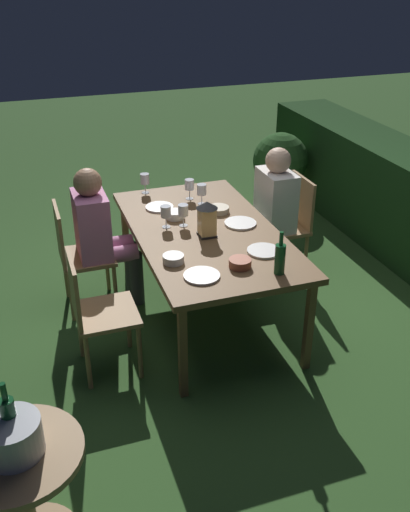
% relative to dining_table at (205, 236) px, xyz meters
% --- Properties ---
extents(ground_plane, '(16.00, 16.00, 0.00)m').
position_rel_dining_table_xyz_m(ground_plane, '(0.00, 0.00, -0.68)').
color(ground_plane, '#2D5123').
extents(dining_table, '(1.86, 1.01, 0.73)m').
position_rel_dining_table_xyz_m(dining_table, '(0.00, 0.00, 0.00)').
color(dining_table, brown).
rests_on(dining_table, ground).
extents(chair_side_left_a, '(0.42, 0.40, 0.87)m').
position_rel_dining_table_xyz_m(chair_side_left_a, '(-0.42, -0.90, -0.20)').
color(chair_side_left_a, '#937047').
rests_on(chair_side_left_a, ground).
extents(person_in_pink, '(0.38, 0.47, 1.15)m').
position_rel_dining_table_xyz_m(person_in_pink, '(-0.42, -0.70, -0.04)').
color(person_in_pink, '#C675A3').
rests_on(person_in_pink, ground).
extents(chair_side_right_a, '(0.42, 0.40, 0.87)m').
position_rel_dining_table_xyz_m(chair_side_right_a, '(-0.42, 0.90, -0.20)').
color(chair_side_right_a, '#937047').
rests_on(chair_side_right_a, ground).
extents(person_in_cream, '(0.38, 0.47, 1.15)m').
position_rel_dining_table_xyz_m(person_in_cream, '(-0.42, 0.70, -0.04)').
color(person_in_cream, white).
rests_on(person_in_cream, ground).
extents(chair_side_left_b, '(0.42, 0.40, 0.87)m').
position_rel_dining_table_xyz_m(chair_side_left_b, '(0.42, -0.90, -0.20)').
color(chair_side_left_b, '#937047').
rests_on(chair_side_left_b, ground).
extents(lantern_centerpiece, '(0.15, 0.15, 0.27)m').
position_rel_dining_table_xyz_m(lantern_centerpiece, '(0.10, -0.02, 0.20)').
color(lantern_centerpiece, black).
rests_on(lantern_centerpiece, dining_table).
extents(green_bottle_on_table, '(0.07, 0.07, 0.29)m').
position_rel_dining_table_xyz_m(green_bottle_on_table, '(0.76, 0.24, 0.16)').
color(green_bottle_on_table, '#195128').
rests_on(green_bottle_on_table, dining_table).
extents(wine_glass_a, '(0.08, 0.08, 0.17)m').
position_rel_dining_table_xyz_m(wine_glass_a, '(-0.47, 0.13, 0.17)').
color(wine_glass_a, silver).
rests_on(wine_glass_a, dining_table).
extents(wine_glass_b, '(0.08, 0.08, 0.17)m').
position_rel_dining_table_xyz_m(wine_glass_b, '(-0.85, -0.24, 0.17)').
color(wine_glass_b, silver).
rests_on(wine_glass_b, dining_table).
extents(wine_glass_c, '(0.08, 0.08, 0.17)m').
position_rel_dining_table_xyz_m(wine_glass_c, '(-0.12, -0.13, 0.17)').
color(wine_glass_c, silver).
rests_on(wine_glass_c, dining_table).
extents(wine_glass_d, '(0.08, 0.08, 0.17)m').
position_rel_dining_table_xyz_m(wine_glass_d, '(-0.14, -0.26, 0.17)').
color(wine_glass_d, silver).
rests_on(wine_glass_d, dining_table).
extents(wine_glass_e, '(0.08, 0.08, 0.17)m').
position_rel_dining_table_xyz_m(wine_glass_e, '(-0.60, 0.07, 0.17)').
color(wine_glass_e, silver).
rests_on(wine_glass_e, dining_table).
extents(plate_a, '(0.23, 0.23, 0.01)m').
position_rel_dining_table_xyz_m(plate_a, '(0.64, -0.24, 0.06)').
color(plate_a, white).
rests_on(plate_a, dining_table).
extents(plate_b, '(0.23, 0.23, 0.01)m').
position_rel_dining_table_xyz_m(plate_b, '(0.46, 0.27, 0.06)').
color(plate_b, silver).
rests_on(plate_b, dining_table).
extents(plate_c, '(0.24, 0.24, 0.01)m').
position_rel_dining_table_xyz_m(plate_c, '(-0.01, 0.28, 0.06)').
color(plate_c, white).
rests_on(plate_c, dining_table).
extents(plate_d, '(0.22, 0.22, 0.01)m').
position_rel_dining_table_xyz_m(plate_d, '(-0.50, -0.21, 0.06)').
color(plate_d, white).
rests_on(plate_d, dining_table).
extents(bowl_olives, '(0.14, 0.14, 0.05)m').
position_rel_dining_table_xyz_m(bowl_olives, '(0.40, -0.36, 0.08)').
color(bowl_olives, silver).
rests_on(bowl_olives, dining_table).
extents(bowl_bread, '(0.17, 0.17, 0.04)m').
position_rel_dining_table_xyz_m(bowl_bread, '(-0.27, 0.20, 0.07)').
color(bowl_bread, '#BCAD8E').
rests_on(bowl_bread, dining_table).
extents(bowl_salad, '(0.15, 0.15, 0.06)m').
position_rel_dining_table_xyz_m(bowl_salad, '(0.60, 0.03, 0.08)').
color(bowl_salad, '#9E5138').
rests_on(bowl_salad, dining_table).
extents(bowl_dip, '(0.14, 0.14, 0.06)m').
position_rel_dining_table_xyz_m(bowl_dip, '(-0.27, -0.15, 0.08)').
color(bowl_dip, silver).
rests_on(bowl_dip, dining_table).
extents(side_table, '(0.60, 0.60, 0.62)m').
position_rel_dining_table_xyz_m(side_table, '(1.65, -1.43, -0.26)').
color(side_table, '#9E7A51').
rests_on(side_table, ground).
extents(ice_bucket, '(0.26, 0.26, 0.34)m').
position_rel_dining_table_xyz_m(ice_bucket, '(1.64, -1.43, 0.04)').
color(ice_bucket, '#B2B7BF').
rests_on(ice_bucket, side_table).
extents(potted_plant_by_hedge, '(0.59, 0.59, 0.84)m').
position_rel_dining_table_xyz_m(potted_plant_by_hedge, '(-1.75, 1.45, -0.17)').
color(potted_plant_by_hedge, '#9E5133').
rests_on(potted_plant_by_hedge, ground).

